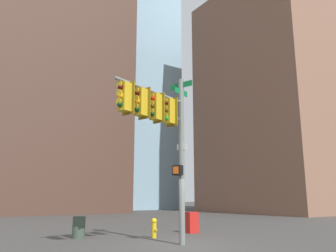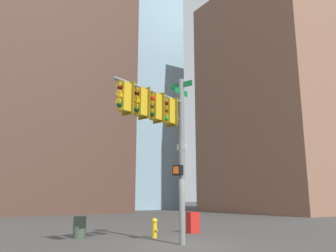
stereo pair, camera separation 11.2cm
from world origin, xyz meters
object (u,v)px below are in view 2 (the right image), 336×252
(litter_bin, at_px, (80,227))
(signal_pole_assembly, at_px, (161,124))
(newspaper_box, at_px, (193,222))
(fire_hydrant, at_px, (155,227))

(litter_bin, bearing_deg, signal_pole_assembly, 15.93)
(newspaper_box, bearing_deg, signal_pole_assembly, -46.50)
(fire_hydrant, distance_m, litter_bin, 3.38)
(newspaper_box, bearing_deg, litter_bin, -97.76)
(fire_hydrant, distance_m, newspaper_box, 2.87)
(litter_bin, relative_size, newspaper_box, 0.90)
(signal_pole_assembly, xyz_separation_m, fire_hydrant, (-2.92, 1.51, -4.07))
(fire_hydrant, height_order, newspaper_box, newspaper_box)
(signal_pole_assembly, xyz_separation_m, litter_bin, (-4.73, -1.35, -4.07))
(fire_hydrant, bearing_deg, litter_bin, -122.35)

